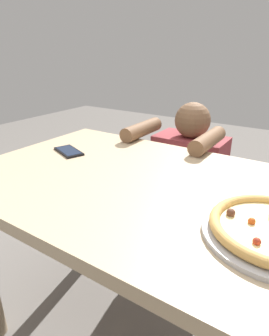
# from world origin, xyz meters

# --- Properties ---
(dining_table) EXTENTS (1.31, 0.79, 0.75)m
(dining_table) POSITION_xyz_m (0.00, 0.00, 0.64)
(dining_table) COLOR tan
(dining_table) RESTS_ON ground
(cell_phone) EXTENTS (0.17, 0.12, 0.01)m
(cell_phone) POSITION_xyz_m (-0.44, 0.07, 0.75)
(cell_phone) COLOR black
(cell_phone) RESTS_ON dining_table
(diner_seated) EXTENTS (0.41, 0.52, 0.90)m
(diner_seated) POSITION_xyz_m (-0.15, 0.66, 0.41)
(diner_seated) COLOR #333847
(diner_seated) RESTS_ON ground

